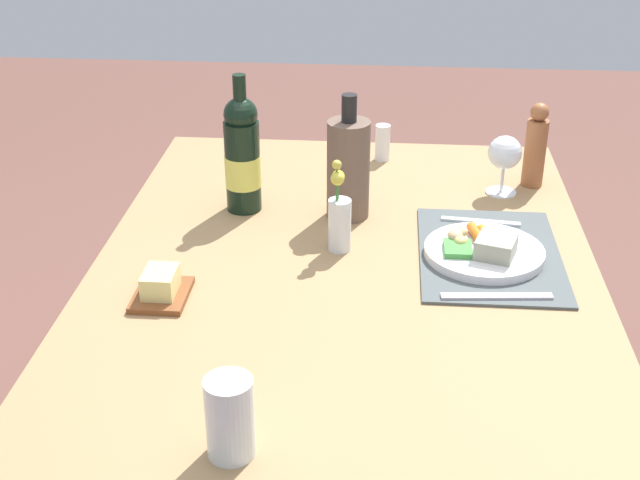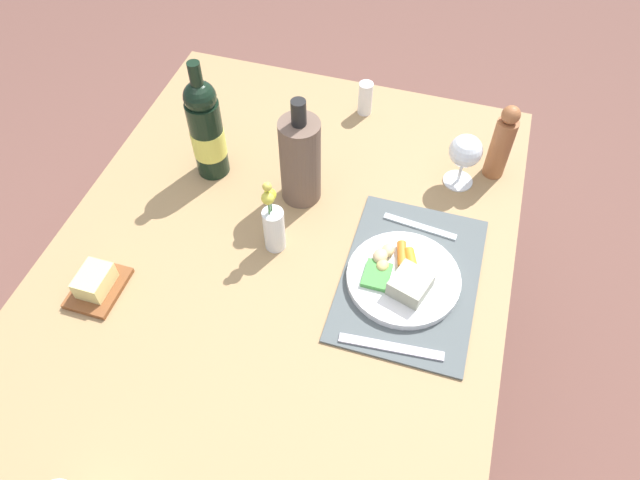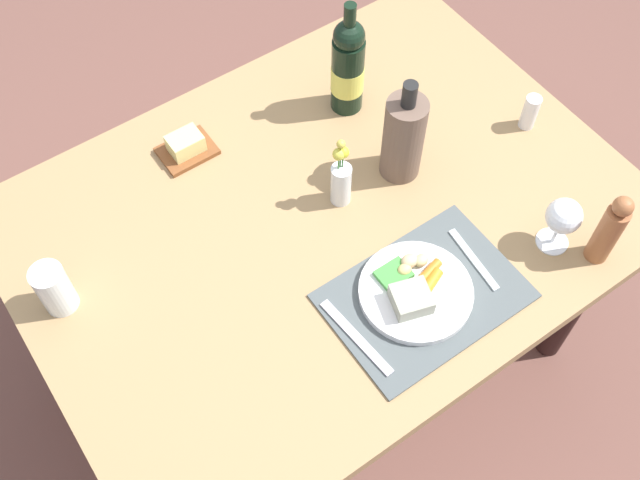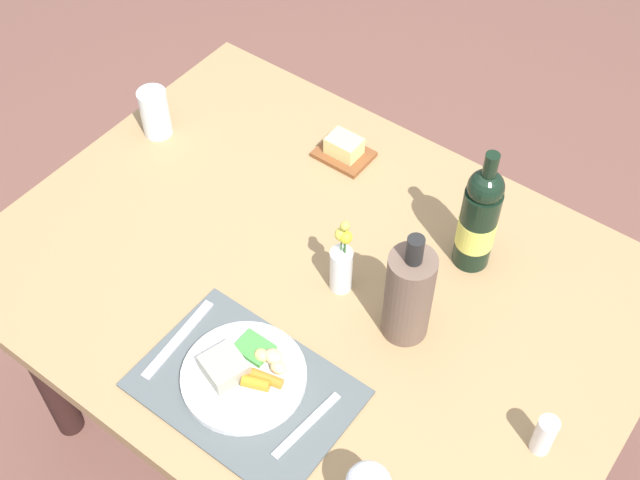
% 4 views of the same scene
% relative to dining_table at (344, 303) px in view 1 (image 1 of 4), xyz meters
% --- Properties ---
extents(dining_table, '(1.38, 1.02, 0.73)m').
position_rel_dining_table_xyz_m(dining_table, '(0.00, 0.00, 0.00)').
color(dining_table, '#9C7A4F').
rests_on(dining_table, ground_plane).
extents(placemat, '(0.41, 0.29, 0.01)m').
position_rel_dining_table_xyz_m(placemat, '(0.05, -0.30, 0.10)').
color(placemat, '#4D5455').
rests_on(placemat, dining_table).
extents(dinner_plate, '(0.24, 0.24, 0.06)m').
position_rel_dining_table_xyz_m(dinner_plate, '(0.04, -0.28, 0.12)').
color(dinner_plate, silver).
rests_on(dinner_plate, placemat).
extents(fork, '(0.04, 0.21, 0.00)m').
position_rel_dining_table_xyz_m(fork, '(-0.12, -0.29, 0.10)').
color(fork, silver).
rests_on(fork, placemat).
extents(knife, '(0.03, 0.17, 0.00)m').
position_rel_dining_table_xyz_m(knife, '(0.20, -0.29, 0.10)').
color(knife, silver).
rests_on(knife, placemat).
extents(salt_shaker, '(0.04, 0.04, 0.09)m').
position_rel_dining_table_xyz_m(salt_shaker, '(0.56, -0.07, 0.14)').
color(salt_shaker, white).
rests_on(salt_shaker, dining_table).
extents(butter_dish, '(0.13, 0.10, 0.06)m').
position_rel_dining_table_xyz_m(butter_dish, '(-0.17, 0.34, 0.12)').
color(butter_dish, brown).
rests_on(butter_dish, dining_table).
extents(wine_bottle, '(0.08, 0.08, 0.31)m').
position_rel_dining_table_xyz_m(wine_bottle, '(0.24, 0.24, 0.22)').
color(wine_bottle, black).
rests_on(wine_bottle, dining_table).
extents(cooler_bottle, '(0.09, 0.09, 0.28)m').
position_rel_dining_table_xyz_m(cooler_bottle, '(0.22, 0.01, 0.21)').
color(cooler_bottle, brown).
rests_on(cooler_bottle, dining_table).
extents(flower_vase, '(0.05, 0.05, 0.20)m').
position_rel_dining_table_xyz_m(flower_vase, '(0.06, 0.02, 0.17)').
color(flower_vase, silver).
rests_on(flower_vase, dining_table).
extents(water_tumbler, '(0.07, 0.07, 0.13)m').
position_rel_dining_table_xyz_m(water_tumbler, '(-0.58, 0.13, 0.15)').
color(water_tumbler, silver).
rests_on(water_tumbler, dining_table).
extents(wine_glass, '(0.08, 0.08, 0.14)m').
position_rel_dining_table_xyz_m(wine_glass, '(0.37, -0.35, 0.19)').
color(wine_glass, white).
rests_on(wine_glass, dining_table).
extents(pepper_mill, '(0.05, 0.05, 0.21)m').
position_rel_dining_table_xyz_m(pepper_mill, '(0.43, -0.43, 0.19)').
color(pepper_mill, '#9C5B34').
rests_on(pepper_mill, dining_table).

